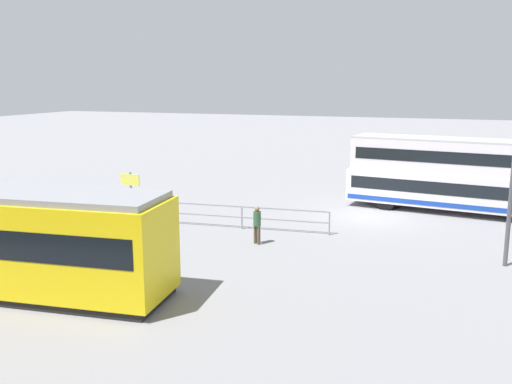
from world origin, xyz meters
name	(u,v)px	position (x,y,z in m)	size (l,w,h in m)	color
ground_plane	(367,217)	(0.00, 0.00, 0.00)	(160.00, 160.00, 0.00)	gray
double_decker_bus	(463,176)	(-4.40, -2.54, 1.96)	(11.90, 4.09, 3.84)	silver
pedestrian_near_railing	(257,223)	(3.61, 6.42, 0.93)	(0.44, 0.44, 1.62)	#4C3F2D
pedestrian_railing	(242,213)	(5.11, 4.36, 0.74)	(8.15, 0.72, 1.08)	gray
info_sign	(131,187)	(10.83, 4.62, 1.66)	(1.14, 0.23, 2.39)	slate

